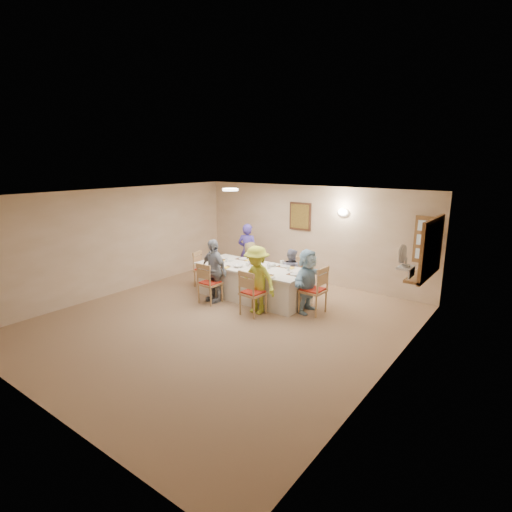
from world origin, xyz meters
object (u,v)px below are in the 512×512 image
Objects in this scene: dining_table at (253,282)px; chair_right_end at (313,289)px; chair_back_right at (294,276)px; serving_hatch at (432,248)px; chair_back_left at (253,268)px; diner_front_right at (257,280)px; diner_back_right at (291,272)px; desk_fan at (404,258)px; chair_front_left at (210,282)px; diner_right_end at (308,281)px; diner_back_left at (250,264)px; chair_front_right at (253,292)px; condiment_ketchup at (253,261)px; chair_left_end at (204,269)px; diner_front_left at (214,271)px; caregiver at (248,252)px.

chair_right_end is at bearing 0.00° from dining_table.
serving_hatch is at bearing 10.03° from chair_back_right.
diner_front_right is at bearing -51.04° from chair_back_left.
dining_table is at bearing 54.22° from diner_back_right.
chair_front_left is at bearing -175.20° from desk_fan.
chair_back_left is 0.66× the size of diner_right_end.
chair_back_left reaches higher than dining_table.
desk_fan is 0.21× the size of diner_front_right.
diner_right_end reaches higher than diner_back_right.
diner_front_right reaches higher than diner_back_left.
diner_back_left is at bearing -46.33° from chair_front_right.
chair_front_right reaches higher than dining_table.
chair_right_end is 0.91× the size of diner_back_right.
dining_table is 0.97m from diner_front_right.
chair_front_left is 0.83× the size of diner_back_right.
chair_back_right is 4.24× the size of condiment_ketchup.
chair_left_end is 2.27m from diner_front_right.
chair_back_right is 0.62× the size of diner_front_left.
diner_front_right is at bearing -52.55° from chair_right_end.
chair_front_left reaches higher than chair_back_left.
diner_front_right is at bearing -48.27° from condiment_ketchup.
chair_back_right is 0.95× the size of chair_front_left.
chair_right_end is at bearing -101.32° from chair_left_end.
chair_back_left is at bearing 128.13° from caregiver.
chair_left_end is 0.78× the size of diner_back_left.
serving_hatch is at bearing -170.52° from diner_back_left.
caregiver is 1.52m from condiment_ketchup.
chair_right_end is at bearing -135.26° from chair_front_right.
caregiver is at bearing 132.23° from condiment_ketchup.
diner_front_left is at bearing -70.60° from chair_right_end.
chair_front_left is 0.62× the size of caregiver.
chair_left_end is 1.29m from caregiver.
condiment_ketchup reaches higher than chair_back_right.
chair_front_right is 0.64× the size of caregiver.
caregiver is at bearing -45.13° from chair_front_right.
chair_right_end is at bearing 169.03° from diner_back_left.
chair_front_left is 2.29m from chair_right_end.
chair_left_end is at bearing 180.00° from dining_table.
dining_table is 1.56m from chair_right_end.
diner_back_right is at bearing -175.93° from serving_hatch.
chair_front_left is 0.69× the size of diner_right_end.
condiment_ketchup is (-3.61, -0.86, -0.63)m from serving_hatch.
chair_back_left is at bearing -0.07° from diner_back_right.
serving_hatch is 1.11× the size of diner_right_end.
chair_right_end is at bearing -89.46° from diner_right_end.
diner_back_left is at bearing -65.73° from chair_left_end.
diner_front_left is at bearing 109.14° from diner_right_end.
diner_back_right is at bearing 158.31° from desk_fan.
caregiver is (-1.65, 1.95, 0.27)m from chair_front_right.
diner_front_left is (-1.20, -1.36, 0.15)m from diner_back_right.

